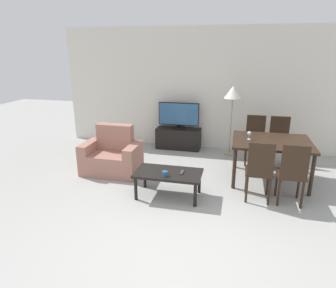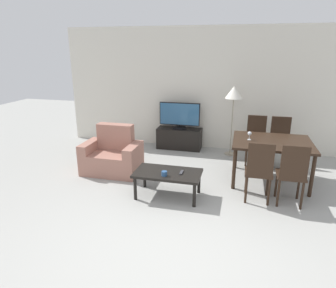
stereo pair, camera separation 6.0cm
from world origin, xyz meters
name	(u,v)px [view 1 (the left image)]	position (x,y,z in m)	size (l,w,h in m)	color
ground_plane	(171,250)	(0.00, 0.00, 0.00)	(18.00, 18.00, 0.00)	#9E9E99
wall_back	(210,90)	(0.00, 3.93, 1.35)	(6.85, 0.06, 2.70)	silver
armchair	(112,157)	(-1.58, 2.00, 0.31)	(1.04, 0.66, 0.88)	#9E6B5B
tv_stand	(178,138)	(-0.65, 3.66, 0.24)	(1.01, 0.39, 0.48)	black
tv	(179,116)	(-0.65, 3.66, 0.77)	(0.92, 0.32, 0.60)	black
coffee_table	(168,175)	(-0.33, 1.30, 0.36)	(1.03, 0.57, 0.41)	black
dining_table	(271,145)	(1.24, 2.30, 0.66)	(1.30, 1.07, 0.73)	black
dining_chair_near	(260,169)	(1.02, 1.45, 0.53)	(0.40, 0.40, 0.96)	black
dining_chair_far	(279,139)	(1.47, 3.15, 0.53)	(0.40, 0.40, 0.96)	black
dining_chair_near_right	(292,172)	(1.47, 1.45, 0.53)	(0.40, 0.40, 0.96)	black
dining_chair_far_left	(255,137)	(1.02, 3.15, 0.53)	(0.40, 0.40, 0.96)	black
floor_lamp	(233,95)	(0.52, 3.53, 1.30)	(0.37, 0.37, 1.49)	gray
remote_primary	(182,172)	(-0.12, 1.31, 0.42)	(0.04, 0.15, 0.02)	#38383D
cup_white_near	(165,174)	(-0.35, 1.15, 0.45)	(0.09, 0.09, 0.07)	navy
wine_glass_left	(249,134)	(0.86, 2.28, 0.83)	(0.07, 0.07, 0.15)	silver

